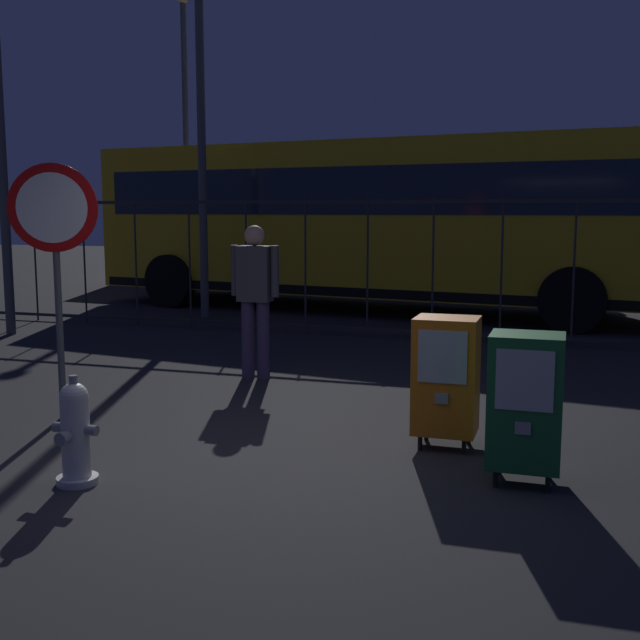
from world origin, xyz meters
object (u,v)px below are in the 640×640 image
at_px(stop_sign, 54,237).
at_px(bus_near, 376,217).
at_px(fire_hydrant, 75,433).
at_px(bus_far, 326,215).
at_px(street_light_near_right, 185,117).
at_px(street_light_far_left, 201,86).
at_px(newspaper_box_secondary, 525,401).
at_px(pedestrian, 255,292).
at_px(newspaper_box_primary, 446,375).

height_order(stop_sign, bus_near, bus_near).
bearing_deg(fire_hydrant, bus_far, 100.69).
distance_m(street_light_near_right, street_light_far_left, 7.02).
height_order(newspaper_box_secondary, stop_sign, stop_sign).
xyz_separation_m(fire_hydrant, stop_sign, (-1.13, 1.42, 1.25)).
bearing_deg(bus_near, street_light_far_left, -137.06).
xyz_separation_m(pedestrian, street_light_far_left, (-2.74, 4.39, 2.92)).
bearing_deg(newspaper_box_primary, fire_hydrant, -144.70).
distance_m(bus_far, street_light_near_right, 4.34).
bearing_deg(newspaper_box_secondary, pedestrian, 139.28).
relative_size(newspaper_box_primary, bus_far, 0.10).
height_order(fire_hydrant, bus_far, bus_far).
xyz_separation_m(fire_hydrant, newspaper_box_primary, (2.24, 1.58, 0.22)).
xyz_separation_m(newspaper_box_secondary, stop_sign, (-4.00, 0.50, 1.03)).
relative_size(fire_hydrant, bus_far, 0.07).
height_order(newspaper_box_primary, pedestrian, pedestrian).
bearing_deg(newspaper_box_secondary, street_light_far_left, 129.45).
bearing_deg(newspaper_box_secondary, fire_hydrant, -162.09).
xyz_separation_m(stop_sign, street_light_near_right, (-5.16, 12.60, 2.56)).
distance_m(pedestrian, bus_far, 11.33).
relative_size(newspaper_box_primary, bus_near, 0.09).
xyz_separation_m(fire_hydrant, newspaper_box_secondary, (2.87, 0.93, 0.22)).
bearing_deg(street_light_far_left, stop_sign, -74.96).
relative_size(stop_sign, street_light_far_left, 0.34).
xyz_separation_m(newspaper_box_primary, street_light_near_right, (-8.52, 12.43, 3.59)).
height_order(stop_sign, street_light_far_left, street_light_far_left).
relative_size(street_light_near_right, street_light_far_left, 1.09).
xyz_separation_m(stop_sign, street_light_far_left, (-1.74, 6.48, 2.27)).
bearing_deg(street_light_far_left, bus_far, 88.87).
bearing_deg(fire_hydrant, bus_near, 91.71).
bearing_deg(fire_hydrant, stop_sign, 128.47).
distance_m(stop_sign, bus_far, 13.19).
bearing_deg(stop_sign, pedestrian, 64.44).
height_order(bus_near, street_light_near_right, street_light_near_right).
xyz_separation_m(newspaper_box_primary, bus_near, (-2.53, 8.10, 1.14)).
relative_size(stop_sign, pedestrian, 1.34).
height_order(newspaper_box_primary, street_light_near_right, street_light_near_right).
bearing_deg(newspaper_box_secondary, stop_sign, 172.94).
bearing_deg(bus_far, bus_near, -56.59).
height_order(newspaper_box_secondary, bus_far, bus_far).
xyz_separation_m(fire_hydrant, bus_far, (-2.74, 14.51, 1.36)).
bearing_deg(bus_far, stop_sign, -76.47).
bearing_deg(street_light_near_right, newspaper_box_primary, -55.57).
xyz_separation_m(fire_hydrant, pedestrian, (-0.13, 3.51, 0.60)).
bearing_deg(pedestrian, stop_sign, -115.56).
xyz_separation_m(newspaper_box_secondary, street_light_far_left, (-5.74, 6.97, 3.30)).
height_order(newspaper_box_primary, street_light_far_left, street_light_far_left).
bearing_deg(bus_far, pedestrian, -70.15).
bearing_deg(bus_far, street_light_far_left, -84.61).
distance_m(newspaper_box_secondary, bus_near, 9.38).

